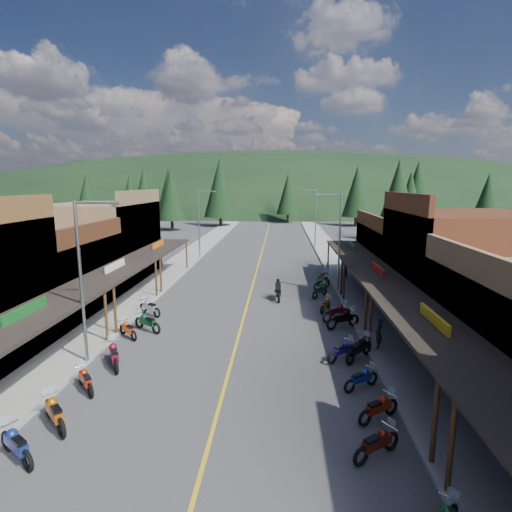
% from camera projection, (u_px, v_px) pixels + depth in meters
% --- Properties ---
extents(ground, '(220.00, 220.00, 0.00)m').
position_uv_depth(ground, '(242.00, 324.00, 25.20)').
color(ground, '#38383A').
rests_on(ground, ground).
extents(centerline, '(0.15, 90.00, 0.01)m').
position_uv_depth(centerline, '(259.00, 262.00, 44.84)').
color(centerline, gold).
rests_on(centerline, ground).
extents(sidewalk_west, '(3.40, 94.00, 0.15)m').
position_uv_depth(sidewalk_west, '(183.00, 261.00, 45.35)').
color(sidewalk_west, gray).
rests_on(sidewalk_west, ground).
extents(sidewalk_east, '(3.40, 94.00, 0.15)m').
position_uv_depth(sidewalk_east, '(337.00, 263.00, 44.31)').
color(sidewalk_east, gray).
rests_on(sidewalk_east, ground).
extents(shop_west_2, '(10.90, 9.00, 6.20)m').
position_uv_depth(shop_west_2, '(44.00, 276.00, 27.24)').
color(shop_west_2, '#3F2111').
rests_on(shop_west_2, ground).
extents(shop_west_3, '(10.90, 10.20, 8.20)m').
position_uv_depth(shop_west_3, '(104.00, 242.00, 36.49)').
color(shop_west_3, brown).
rests_on(shop_west_3, ground).
extents(shop_east_2, '(10.90, 9.00, 8.20)m').
position_uv_depth(shop_east_2, '(459.00, 267.00, 25.41)').
color(shop_east_2, '#562B19').
rests_on(shop_east_2, ground).
extents(shop_east_3, '(10.90, 10.20, 6.20)m').
position_uv_depth(shop_east_3, '(410.00, 256.00, 35.02)').
color(shop_east_3, '#4C2D16').
rests_on(shop_east_3, ground).
extents(streetlight_0, '(2.16, 0.18, 8.00)m').
position_uv_depth(streetlight_0, '(83.00, 276.00, 18.93)').
color(streetlight_0, gray).
rests_on(streetlight_0, ground).
extents(streetlight_1, '(2.16, 0.18, 8.00)m').
position_uv_depth(streetlight_1, '(200.00, 221.00, 46.42)').
color(streetlight_1, gray).
rests_on(streetlight_1, ground).
extents(streetlight_2, '(2.16, 0.18, 8.00)m').
position_uv_depth(streetlight_2, '(338.00, 238.00, 31.84)').
color(streetlight_2, gray).
rests_on(streetlight_2, ground).
extents(streetlight_3, '(2.16, 0.18, 8.00)m').
position_uv_depth(streetlight_3, '(315.00, 216.00, 53.44)').
color(streetlight_3, gray).
rests_on(streetlight_3, ground).
extents(ridge_hill, '(310.00, 140.00, 60.00)m').
position_uv_depth(ridge_hill, '(274.00, 206.00, 157.76)').
color(ridge_hill, black).
rests_on(ridge_hill, ground).
extents(pine_0, '(5.04, 5.04, 11.00)m').
position_uv_depth(pine_0, '(87.00, 194.00, 87.31)').
color(pine_0, black).
rests_on(pine_0, ground).
extents(pine_1, '(5.88, 5.88, 12.50)m').
position_uv_depth(pine_1, '(169.00, 190.00, 94.07)').
color(pine_1, black).
rests_on(pine_1, ground).
extents(pine_2, '(6.72, 6.72, 14.00)m').
position_uv_depth(pine_2, '(220.00, 187.00, 81.32)').
color(pine_2, black).
rests_on(pine_2, ground).
extents(pine_3, '(5.04, 5.04, 11.00)m').
position_uv_depth(pine_3, '(288.00, 194.00, 88.61)').
color(pine_3, black).
rests_on(pine_3, ground).
extents(pine_4, '(5.88, 5.88, 12.50)m').
position_uv_depth(pine_4, '(357.00, 191.00, 81.74)').
color(pine_4, black).
rests_on(pine_4, ground).
extents(pine_5, '(6.72, 6.72, 14.00)m').
position_uv_depth(pine_5, '(417.00, 187.00, 92.43)').
color(pine_5, black).
rests_on(pine_5, ground).
extents(pine_6, '(5.04, 5.04, 11.00)m').
position_uv_depth(pine_6, '(488.00, 194.00, 84.13)').
color(pine_6, black).
rests_on(pine_6, ground).
extents(pine_7, '(5.88, 5.88, 12.50)m').
position_uv_depth(pine_7, '(144.00, 190.00, 100.44)').
color(pine_7, black).
rests_on(pine_7, ground).
extents(pine_8, '(4.48, 4.48, 10.00)m').
position_uv_depth(pine_8, '(130.00, 201.00, 64.72)').
color(pine_8, black).
rests_on(pine_8, ground).
extents(pine_9, '(4.93, 4.93, 10.80)m').
position_uv_depth(pine_9, '(410.00, 198.00, 66.81)').
color(pine_9, black).
rests_on(pine_9, ground).
extents(pine_10, '(5.38, 5.38, 11.60)m').
position_uv_depth(pine_10, '(171.00, 194.00, 74.16)').
color(pine_10, black).
rests_on(pine_10, ground).
extents(pine_11, '(5.82, 5.82, 12.40)m').
position_uv_depth(pine_11, '(398.00, 194.00, 60.03)').
color(pine_11, black).
rests_on(pine_11, ground).
extents(bike_west_2, '(2.19, 1.82, 1.24)m').
position_uv_depth(bike_west_2, '(16.00, 444.00, 12.70)').
color(bike_west_2, navy).
rests_on(bike_west_2, ground).
extents(bike_west_3, '(2.13, 2.15, 1.30)m').
position_uv_depth(bike_west_3, '(54.00, 411.00, 14.43)').
color(bike_west_3, '#BE590D').
rests_on(bike_west_3, ground).
extents(bike_west_4, '(1.78, 1.91, 1.12)m').
position_uv_depth(bike_west_4, '(86.00, 379.00, 17.01)').
color(bike_west_4, red).
rests_on(bike_west_4, ground).
extents(bike_west_5, '(1.80, 2.40, 1.32)m').
position_uv_depth(bike_west_5, '(114.00, 354.00, 19.26)').
color(bike_west_5, maroon).
rests_on(bike_west_5, ground).
extents(bike_west_6, '(1.86, 1.79, 1.11)m').
position_uv_depth(bike_west_6, '(128.00, 329.00, 22.90)').
color(bike_west_6, '#C3390D').
rests_on(bike_west_6, ground).
extents(bike_west_7, '(2.27, 1.83, 1.27)m').
position_uv_depth(bike_west_7, '(147.00, 321.00, 23.90)').
color(bike_west_7, '#0E4625').
rests_on(bike_west_7, ground).
extents(bike_west_8, '(2.17, 1.87, 1.24)m').
position_uv_depth(bike_west_8, '(150.00, 307.00, 26.80)').
color(bike_west_8, gray).
rests_on(bike_west_8, ground).
extents(bike_east_2, '(2.01, 1.70, 1.14)m').
position_uv_depth(bike_east_2, '(377.00, 442.00, 12.84)').
color(bike_east_2, '#61180D').
rests_on(bike_east_2, ground).
extents(bike_east_3, '(2.00, 1.67, 1.13)m').
position_uv_depth(bike_east_3, '(379.00, 407.00, 14.89)').
color(bike_east_3, '#98220A').
rests_on(bike_east_3, ground).
extents(bike_east_4, '(1.90, 1.56, 1.07)m').
position_uv_depth(bike_east_4, '(361.00, 378.00, 17.18)').
color(bike_east_4, navy).
rests_on(bike_east_4, ground).
extents(bike_east_5, '(1.93, 1.83, 1.14)m').
position_uv_depth(bike_east_5, '(342.00, 349.00, 20.01)').
color(bike_east_5, navy).
rests_on(bike_east_5, ground).
extents(bike_east_6, '(2.06, 2.23, 1.30)m').
position_uv_depth(bike_east_6, '(359.00, 348.00, 20.04)').
color(bike_east_6, black).
rests_on(bike_east_6, ground).
extents(bike_east_7, '(2.40, 1.77, 1.32)m').
position_uv_depth(bike_east_7, '(343.00, 318.00, 24.44)').
color(bike_east_7, black).
rests_on(bike_east_7, ground).
extents(bike_east_8, '(2.26, 1.84, 1.27)m').
position_uv_depth(bike_east_8, '(337.00, 312.00, 25.71)').
color(bike_east_8, maroon).
rests_on(bike_east_8, ground).
extents(bike_east_9, '(1.35, 1.95, 1.06)m').
position_uv_depth(bike_east_9, '(325.00, 304.00, 27.67)').
color(bike_east_9, '#B5510C').
rests_on(bike_east_9, ground).
extents(bike_east_10, '(1.76, 2.06, 1.17)m').
position_uv_depth(bike_east_10, '(320.00, 290.00, 31.11)').
color(bike_east_10, '#0E481B').
rests_on(bike_east_10, ground).
extents(bike_east_11, '(1.88, 1.94, 1.16)m').
position_uv_depth(bike_east_11, '(322.00, 282.00, 33.50)').
color(bike_east_11, '#0D421E').
rests_on(bike_east_11, ground).
extents(bike_east_12, '(1.64, 2.12, 1.17)m').
position_uv_depth(bike_east_12, '(323.00, 275.00, 36.14)').
color(bike_east_12, '#95959A').
rests_on(bike_east_12, ground).
extents(rider_on_bike, '(0.96, 2.34, 1.74)m').
position_uv_depth(rider_on_bike, '(278.00, 291.00, 30.34)').
color(rider_on_bike, black).
rests_on(rider_on_bike, ground).
extents(pedestrian_east_a, '(0.56, 0.69, 1.62)m').
position_uv_depth(pedestrian_east_a, '(378.00, 334.00, 21.07)').
color(pedestrian_east_a, black).
rests_on(pedestrian_east_a, sidewalk_east).
extents(pedestrian_east_b, '(0.91, 0.90, 1.67)m').
position_uv_depth(pedestrian_east_b, '(344.00, 270.00, 36.58)').
color(pedestrian_east_b, '#4C372F').
rests_on(pedestrian_east_b, sidewalk_east).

